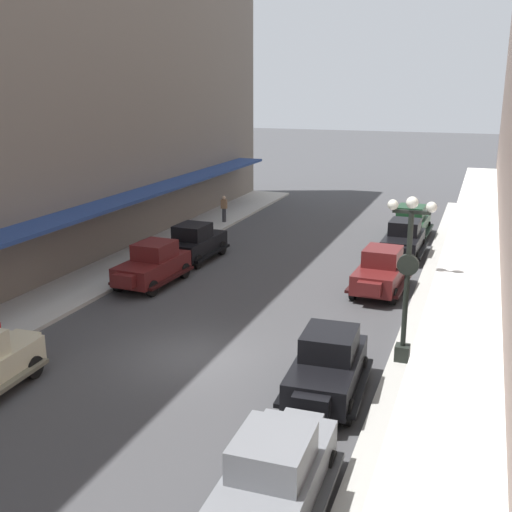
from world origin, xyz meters
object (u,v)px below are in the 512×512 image
object	(u,v)px
parked_car_2	(411,221)
parked_car_7	(276,470)
parked_car_3	(153,263)
pedestrian_0	(462,331)
lamp_post_with_clock	(408,273)
parked_car_1	(404,239)
pedestrian_3	(445,298)
parked_car_5	(195,241)
pedestrian_2	(471,226)
parked_car_6	(328,364)
pedestrian_4	(224,209)
pedestrian_1	(421,442)
parked_car_0	(381,270)

from	to	relation	value
parked_car_2	parked_car_7	distance (m)	25.16
parked_car_3	pedestrian_0	size ratio (longest dim) A/B	2.63
lamp_post_with_clock	parked_car_2	bearing A→B (deg)	95.88
parked_car_2	parked_car_7	world-z (taller)	same
parked_car_1	pedestrian_3	xyz separation A→B (m)	(2.62, -8.88, 0.07)
parked_car_2	parked_car_3	size ratio (longest dim) A/B	1.00
parked_car_1	parked_car_5	distance (m)	10.45
lamp_post_with_clock	pedestrian_2	world-z (taller)	lamp_post_with_clock
lamp_post_with_clock	parked_car_1	bearing A→B (deg)	97.26
parked_car_6	pedestrian_2	world-z (taller)	parked_car_6
parked_car_1	parked_car_2	world-z (taller)	same
parked_car_2	pedestrian_4	xyz separation A→B (m)	(-11.27, -0.56, 0.05)
pedestrian_3	pedestrian_4	xyz separation A→B (m)	(-14.02, 12.73, -0.02)
parked_car_7	pedestrian_1	distance (m)	3.32
parked_car_0	pedestrian_2	distance (m)	10.27
parked_car_5	parked_car_6	size ratio (longest dim) A/B	1.00
parked_car_5	pedestrian_3	distance (m)	13.11
parked_car_6	lamp_post_with_clock	xyz separation A→B (m)	(1.72, 2.72, 2.04)
pedestrian_2	parked_car_7	bearing A→B (deg)	-96.87
parked_car_0	parked_car_1	world-z (taller)	same
parked_car_1	pedestrian_0	distance (m)	12.30
parked_car_6	pedestrian_1	distance (m)	4.32
parked_car_6	pedestrian_1	size ratio (longest dim) A/B	2.63
pedestrian_0	pedestrian_1	xyz separation A→B (m)	(-0.55, -6.92, 0.00)
parked_car_0	parked_car_3	distance (m)	9.74
parked_car_5	lamp_post_with_clock	distance (m)	14.35
parked_car_7	pedestrian_4	size ratio (longest dim) A/B	2.61
pedestrian_2	pedestrian_4	bearing A→B (deg)	179.83
parked_car_3	pedestrian_3	size ratio (longest dim) A/B	2.58
parked_car_6	pedestrian_4	size ratio (longest dim) A/B	2.63
parked_car_3	pedestrian_1	bearing A→B (deg)	-40.12
parked_car_1	pedestrian_3	size ratio (longest dim) A/B	2.56
parked_car_1	parked_car_6	xyz separation A→B (m)	(-0.09, -15.54, 0.00)
parked_car_2	pedestrian_0	distance (m)	16.62
pedestrian_2	parked_car_1	bearing A→B (deg)	-128.93
parked_car_1	pedestrian_0	world-z (taller)	parked_car_1
parked_car_0	parked_car_2	world-z (taller)	same
parked_car_1	pedestrian_3	world-z (taller)	parked_car_1
parked_car_1	pedestrian_2	distance (m)	4.90
parked_car_6	parked_car_7	xyz separation A→B (m)	(0.21, -5.20, 0.00)
parked_car_1	parked_car_6	world-z (taller)	same
parked_car_6	pedestrian_2	size ratio (longest dim) A/B	2.59
parked_car_0	pedestrian_2	size ratio (longest dim) A/B	2.58
parked_car_0	pedestrian_3	xyz separation A→B (m)	(2.79, -2.95, 0.07)
parked_car_0	parked_car_1	xyz separation A→B (m)	(0.18, 5.92, 0.00)
parked_car_3	pedestrian_2	bearing A→B (deg)	43.67
parked_car_0	parked_car_6	world-z (taller)	same
pedestrian_0	pedestrian_4	world-z (taller)	same
pedestrian_3	pedestrian_4	distance (m)	18.94
parked_car_6	pedestrian_3	world-z (taller)	parked_car_6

